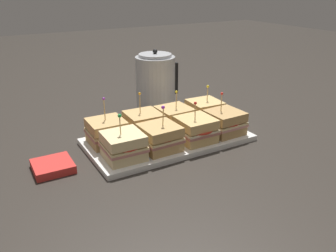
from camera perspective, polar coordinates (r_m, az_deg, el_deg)
name	(u,v)px	position (r m, az deg, el deg)	size (l,w,h in m)	color
ground_plane	(168,142)	(1.23, 0.00, -2.57)	(6.00, 6.00, 0.00)	#2D2823
serving_platter	(168,140)	(1.23, 0.00, -2.19)	(0.55, 0.29, 0.02)	white
sandwich_front_far_left	(123,146)	(1.07, -7.16, -3.19)	(0.12, 0.12, 0.14)	beige
sandwich_front_center_left	(160,138)	(1.12, -1.32, -1.86)	(0.12, 0.12, 0.15)	tan
sandwich_front_center_right	(196,129)	(1.19, 4.47, -0.56)	(0.12, 0.12, 0.14)	tan
sandwich_front_far_right	(225,122)	(1.26, 9.06, 0.58)	(0.12, 0.12, 0.15)	tan
sandwich_back_far_left	(107,132)	(1.18, -9.80, -0.91)	(0.12, 0.12, 0.16)	tan
sandwich_back_center_left	(143,124)	(1.23, -3.96, 0.34)	(0.12, 0.12, 0.15)	tan
sandwich_back_center_right	(174,118)	(1.29, 1.01, 1.36)	(0.12, 0.12, 0.14)	tan
sandwich_back_far_right	(205,111)	(1.36, 5.91, 2.38)	(0.12, 0.12, 0.14)	tan
kettle_steel	(156,82)	(1.51, -2.00, 7.00)	(0.19, 0.17, 0.26)	#B7BABF
napkin_stack	(53,166)	(1.10, -18.00, -6.13)	(0.11, 0.11, 0.02)	red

